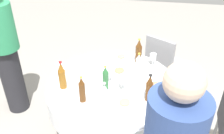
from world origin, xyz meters
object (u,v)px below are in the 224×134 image
object	(u,v)px
wine_glass_front	(153,57)
bottle_amber_mid	(62,76)
chair_front	(162,60)
bottle_brown_west	(82,90)
bottle_brown_far	(139,52)
plate_east	(121,57)
bottle_brown_left	(149,88)
plate_rear	(125,103)
bottle_clear_front	(105,100)
wine_glass_outer	(122,81)
person_west	(5,52)
plate_south	(119,71)
bottle_clear_near	(139,64)
bottle_green_outer	(105,79)
dining_table	(112,93)
plate_inner	(156,86)
wine_glass_left	(109,73)
wine_glass_far	(59,67)

from	to	relation	value
wine_glass_front	bottle_amber_mid	bearing A→B (deg)	124.09
chair_front	bottle_brown_west	bearing A→B (deg)	-90.44
bottle_brown_far	chair_front	xyz separation A→B (m)	(0.46, -0.30, -0.36)
plate_east	chair_front	xyz separation A→B (m)	(0.40, -0.50, -0.23)
bottle_brown_left	plate_rear	xyz separation A→B (m)	(-0.10, 0.20, -0.12)
bottle_clear_front	wine_glass_outer	world-z (taller)	bottle_clear_front
plate_east	person_west	xyz separation A→B (m)	(-0.24, 1.31, 0.08)
plate_east	plate_south	xyz separation A→B (m)	(-0.30, -0.02, -0.00)
bottle_brown_left	wine_glass_outer	world-z (taller)	bottle_brown_left
bottle_clear_near	person_west	xyz separation A→B (m)	(0.05, 1.53, -0.02)
chair_front	bottle_amber_mid	bearing A→B (deg)	-102.13
wine_glass_front	person_west	world-z (taller)	person_west
wine_glass_front	plate_south	size ratio (longest dim) A/B	0.53
bottle_amber_mid	bottle_clear_near	distance (m)	0.79
bottle_clear_near	plate_east	xyz separation A→B (m)	(0.29, 0.22, -0.10)
bottle_green_outer	bottle_brown_left	bearing A→B (deg)	-100.23
wine_glass_front	plate_south	world-z (taller)	wine_glass_front
plate_rear	bottle_clear_front	bearing A→B (deg)	132.48
plate_rear	chair_front	size ratio (longest dim) A/B	0.28
plate_south	dining_table	bearing A→B (deg)	165.18
dining_table	bottle_clear_near	size ratio (longest dim) A/B	5.42
bottle_clear_front	plate_inner	xyz separation A→B (m)	(0.45, -0.42, -0.14)
wine_glass_front	wine_glass_left	size ratio (longest dim) A/B	0.96
bottle_amber_mid	plate_south	distance (m)	0.63
bottle_brown_west	bottle_brown_far	xyz separation A→B (m)	(0.76, -0.44, 0.01)
dining_table	bottle_brown_far	distance (m)	0.56
bottle_clear_near	plate_rear	bearing A→B (deg)	171.43
bottle_brown_far	wine_glass_far	bearing A→B (deg)	117.85
bottle_brown_left	plate_east	size ratio (longest dim) A/B	1.28
bottle_brown_far	bottle_brown_left	bearing A→B (deg)	-167.27
bottle_green_outer	wine_glass_left	world-z (taller)	bottle_green_outer
dining_table	plate_east	world-z (taller)	plate_east
bottle_amber_mid	bottle_clear_front	bearing A→B (deg)	-121.54
wine_glass_far	bottle_clear_front	bearing A→B (deg)	-129.86
chair_front	plate_south	bearing A→B (deg)	-93.50
wine_glass_left	wine_glass_far	bearing A→B (deg)	88.26
dining_table	wine_glass_left	bearing A→B (deg)	93.41
bottle_green_outer	chair_front	world-z (taller)	bottle_green_outer
bottle_brown_left	plate_south	size ratio (longest dim) A/B	1.09
bottle_clear_front	wine_glass_far	size ratio (longest dim) A/B	2.16
bottle_brown_far	bottle_brown_left	xyz separation A→B (m)	(-0.64, -0.15, -0.01)
dining_table	person_west	xyz separation A→B (m)	(0.24, 1.28, 0.24)
wine_glass_front	wine_glass_far	bearing A→B (deg)	112.27
bottle_brown_far	plate_inner	xyz separation A→B (m)	(-0.44, -0.21, -0.12)
bottle_clear_near	wine_glass_far	bearing A→B (deg)	102.67
plate_east	plate_inner	bearing A→B (deg)	-140.35
wine_glass_outer	wine_glass_far	bearing A→B (deg)	79.55
wine_glass_left	plate_rear	xyz separation A→B (m)	(-0.32, -0.20, -0.09)
wine_glass_front	chair_front	xyz separation A→B (m)	(0.48, -0.13, -0.32)
bottle_green_outer	wine_glass_left	size ratio (longest dim) A/B	1.95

